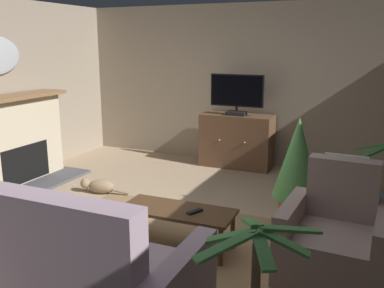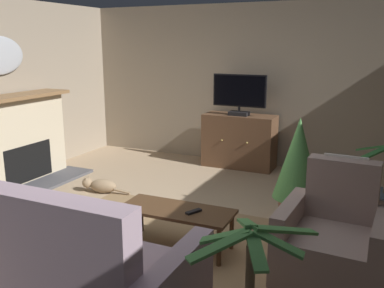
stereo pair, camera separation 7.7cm
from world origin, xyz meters
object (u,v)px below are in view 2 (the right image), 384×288
Objects in this scene: television at (239,94)px; tv_remote at (194,212)px; potted_plant_tall_palm_by_window at (384,205)px; potted_plant_on_hearth_side at (298,165)px; cat at (101,185)px; fireplace at (19,142)px; tv_cabinet at (239,142)px; sofa_floral at (86,279)px; armchair_by_fireplace at (333,241)px; coffee_table at (177,214)px.

television is 3.09m from tv_remote.
potted_plant_on_hearth_side is (-0.92, -0.35, 0.44)m from potted_plant_tall_palm_by_window.
tv_remote reaches higher than cat.
fireplace is 10.08× the size of tv_remote.
tv_cabinet is 3.04m from tv_remote.
television reaches higher than tv_cabinet.
fireplace is at bearing 143.26° from sofa_floral.
potted_plant_tall_palm_by_window is (1.92, 2.78, -0.12)m from sofa_floral.
potted_plant_tall_palm_by_window is at bearing -32.78° from television.
television is at bearing -90.00° from tv_cabinet.
armchair_by_fireplace is (1.53, 1.40, -0.02)m from sofa_floral.
coffee_table is 1.46m from armchair_by_fireplace.
coffee_table is at bearing -175.44° from armchair_by_fireplace.
tv_remote is (0.55, -2.93, -0.78)m from television.
tv_cabinet reaches higher than coffee_table.
sofa_floral reaches higher than tv_cabinet.
fireplace is 1.43× the size of potted_plant_on_hearth_side.
fireplace is 3.36m from television.
television is 2.80m from potted_plant_tall_palm_by_window.
sofa_floral is at bearing -124.55° from potted_plant_tall_palm_by_window.
tv_cabinet is at bearing 56.81° from cat.
armchair_by_fireplace is at bearing -15.74° from cat.
potted_plant_on_hearth_side is (1.29, -1.82, 0.25)m from tv_cabinet.
cat is at bearing -171.78° from potted_plant_tall_palm_by_window.
coffee_table is at bearing 86.66° from sofa_floral.
sofa_floral is 2.18× the size of cat.
sofa_floral is at bearing -137.48° from armchair_by_fireplace.
tv_cabinet is 1.34× the size of television.
armchair_by_fireplace is (1.45, 0.12, -0.04)m from coffee_table.
television is (0.00, -0.05, 0.80)m from tv_cabinet.
sofa_floral is (0.29, -4.26, -0.07)m from tv_cabinet.
coffee_table reaches higher than cat.
tv_remote is at bearing -79.51° from tv_cabinet.
fireplace is at bearing 163.78° from coffee_table.
coffee_table is 0.74× the size of sofa_floral.
potted_plant_on_hearth_side is at bearing 3.43° from cat.
television reaches higher than armchair_by_fireplace.
cat is (-3.11, 0.88, -0.22)m from armchair_by_fireplace.
potted_plant_on_hearth_side reaches higher than armchair_by_fireplace.
potted_plant_on_hearth_side is (0.93, 1.15, 0.30)m from coffee_table.
potted_plant_on_hearth_side reaches higher than potted_plant_tall_palm_by_window.
fireplace is 1.13× the size of sofa_floral.
coffee_table is at bearing -128.88° from potted_plant_on_hearth_side.
fireplace is 3.59m from sofa_floral.
potted_plant_tall_palm_by_window is (1.84, 1.50, -0.14)m from coffee_table.
tv_cabinet is 1.03× the size of coffee_table.
potted_plant_on_hearth_side is at bearing 117.10° from armchair_by_fireplace.
sofa_floral is 2.78m from cat.
coffee_table is at bearing 110.73° from tv_remote.
sofa_floral is 1.52× the size of armchair_by_fireplace.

